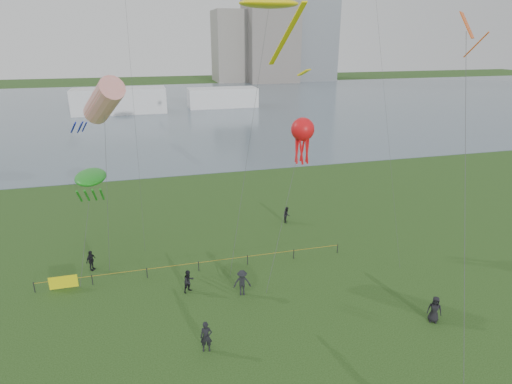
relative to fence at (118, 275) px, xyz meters
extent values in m
cube|color=slate|center=(9.62, 85.40, -0.53)|extent=(400.00, 120.00, 0.08)
cube|color=slate|center=(55.62, 147.40, 18.45)|extent=(20.00, 20.00, 38.00)
cube|color=gray|center=(41.62, 153.40, 13.45)|extent=(16.00, 18.00, 28.00)
cube|color=silver|center=(-2.38, 80.40, 2.45)|extent=(22.00, 8.00, 6.00)
cube|color=white|center=(23.62, 83.40, 1.95)|extent=(18.00, 7.00, 5.00)
cylinder|color=black|center=(-5.88, 0.00, -0.13)|extent=(0.07, 0.07, 0.85)
cylinder|color=black|center=(-1.88, 0.00, -0.13)|extent=(0.07, 0.07, 0.85)
cylinder|color=black|center=(2.12, 0.00, -0.13)|extent=(0.07, 0.07, 0.85)
cylinder|color=black|center=(6.12, 0.00, -0.13)|extent=(0.07, 0.07, 0.85)
cylinder|color=black|center=(10.12, 0.00, -0.13)|extent=(0.07, 0.07, 0.85)
cylinder|color=black|center=(14.12, 0.00, -0.13)|extent=(0.07, 0.07, 0.85)
cylinder|color=black|center=(18.12, 0.00, -0.13)|extent=(0.07, 0.07, 0.85)
cylinder|color=gold|center=(6.12, 0.00, 0.19)|extent=(24.00, 0.03, 0.03)
cube|color=yellow|center=(-3.88, 0.00, 0.00)|extent=(2.00, 0.04, 1.00)
imported|color=black|center=(5.05, -2.75, 0.31)|extent=(1.06, 0.99, 1.74)
imported|color=black|center=(8.72, -4.12, 0.43)|extent=(1.36, 0.89, 1.97)
imported|color=black|center=(-2.13, 2.35, 0.29)|extent=(0.91, 1.05, 1.70)
imported|color=black|center=(20.14, -10.32, 0.36)|extent=(1.07, 0.97, 1.83)
imported|color=black|center=(5.35, -9.31, 0.42)|extent=(0.77, 0.57, 1.94)
imported|color=black|center=(15.98, 7.36, 0.25)|extent=(0.88, 0.97, 1.62)
cylinder|color=#3F3F42|center=(10.62, 1.24, 9.44)|extent=(4.60, 5.53, 19.99)
ellipsoid|color=yellow|center=(12.91, 3.99, 19.43)|extent=(4.70, 2.94, 0.73)
cube|color=yellow|center=(12.91, -0.21, 17.03)|extent=(0.36, 6.98, 4.09)
cube|color=yellow|center=(12.91, -4.01, 14.93)|extent=(0.95, 0.95, 0.42)
cylinder|color=#3F3F42|center=(-0.29, 2.47, 6.05)|extent=(1.03, 1.22, 13.22)
cylinder|color=red|center=(0.21, 3.06, 12.66)|extent=(3.72, 5.15, 3.85)
cylinder|color=#171EA3|center=(-1.19, 1.86, 11.06)|extent=(0.60, 1.13, 0.88)
cylinder|color=#171EA3|center=(-1.47, 2.24, 11.06)|extent=(0.60, 1.13, 0.88)
cylinder|color=#171EA3|center=(-1.91, 2.10, 11.06)|extent=(0.60, 1.13, 0.88)
cylinder|color=#171EA3|center=(-1.91, 1.63, 11.06)|extent=(0.60, 1.13, 0.88)
cylinder|color=#171EA3|center=(-1.47, 1.48, 11.06)|extent=(0.60, 1.13, 0.88)
cylinder|color=#3F3F42|center=(-2.18, 2.24, 3.00)|extent=(1.23, 4.69, 7.12)
ellipsoid|color=#188919|center=(-1.58, 4.57, 6.55)|extent=(2.40, 4.32, 0.84)
cylinder|color=#188919|center=(-2.38, 2.97, 5.55)|extent=(0.16, 1.79, 1.54)
cylinder|color=#188919|center=(-1.83, 2.97, 5.55)|extent=(0.16, 1.79, 1.54)
cylinder|color=#188919|center=(-1.28, 2.97, 5.55)|extent=(0.16, 1.79, 1.54)
cylinder|color=#188919|center=(-0.73, 2.97, 5.55)|extent=(0.16, 1.79, 1.54)
cylinder|color=#3F3F42|center=(13.05, -0.70, 4.62)|extent=(5.22, 7.39, 10.36)
sphere|color=red|center=(15.65, 2.98, 9.79)|extent=(1.96, 1.96, 1.96)
cylinder|color=red|center=(16.15, 2.98, 8.19)|extent=(0.18, 0.54, 2.60)
cylinder|color=red|center=(15.90, 3.41, 8.19)|extent=(0.49, 0.36, 2.61)
cylinder|color=red|center=(15.40, 3.41, 8.19)|extent=(0.49, 0.36, 2.61)
cylinder|color=red|center=(15.15, 2.98, 8.19)|extent=(0.18, 0.54, 2.60)
cylinder|color=red|center=(15.40, 2.55, 8.19)|extent=(0.49, 0.36, 2.61)
cylinder|color=red|center=(15.90, 2.55, 8.19)|extent=(0.49, 0.36, 2.61)
cylinder|color=#3F3F42|center=(17.53, -14.39, 8.53)|extent=(5.63, 10.88, 18.19)
cube|color=#FF5716|center=(20.33, -8.96, 17.62)|extent=(1.68, 1.68, 1.37)
cylinder|color=#FF5716|center=(20.33, -9.86, 16.62)|extent=(0.08, 1.58, 1.35)
camera|label=1|loc=(2.91, -30.09, 17.01)|focal=30.00mm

